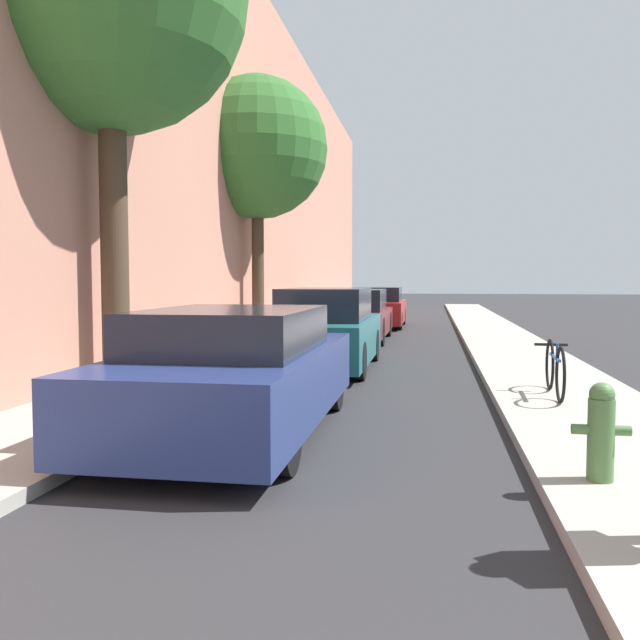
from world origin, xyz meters
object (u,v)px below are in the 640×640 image
(parked_car_teal, at_px, (327,331))
(parked_car_red, at_px, (378,308))
(bicycle, at_px, (555,369))
(fire_hydrant, at_px, (601,430))
(street_tree_far, at_px, (257,149))
(parked_car_navy, at_px, (237,373))
(parked_car_maroon, at_px, (356,316))

(parked_car_teal, height_order, parked_car_red, parked_car_teal)
(parked_car_red, distance_m, bicycle, 14.27)
(parked_car_teal, distance_m, bicycle, 4.60)
(parked_car_red, distance_m, fire_hydrant, 17.89)
(bicycle, bearing_deg, parked_car_red, 106.72)
(street_tree_far, distance_m, bicycle, 11.00)
(parked_car_teal, bearing_deg, parked_car_navy, -91.67)
(parked_car_navy, bearing_deg, street_tree_far, 103.70)
(parked_car_navy, xyz_separation_m, parked_car_red, (0.21, 16.12, -0.00))
(parked_car_teal, relative_size, bicycle, 2.44)
(parked_car_maroon, xyz_separation_m, parked_car_red, (0.16, 5.19, -0.01))
(parked_car_maroon, bearing_deg, parked_car_teal, -89.04)
(parked_car_navy, xyz_separation_m, bicycle, (3.68, 2.28, -0.18))
(bicycle, bearing_deg, parked_car_teal, 142.81)
(fire_hydrant, distance_m, bicycle, 3.79)
(fire_hydrant, bearing_deg, parked_car_maroon, 104.87)
(parked_car_maroon, bearing_deg, parked_car_red, 88.27)
(parked_car_navy, xyz_separation_m, street_tree_far, (-2.48, 10.16, 4.41))
(parked_car_maroon, xyz_separation_m, fire_hydrant, (3.30, -12.43, -0.15))
(parked_car_teal, bearing_deg, bicycle, -39.84)
(bicycle, bearing_deg, street_tree_far, 130.69)
(parked_car_navy, height_order, fire_hydrant, parked_car_navy)
(street_tree_far, bearing_deg, parked_car_red, 65.72)
(street_tree_far, bearing_deg, bicycle, -51.96)
(parked_car_red, bearing_deg, parked_car_teal, -90.32)
(parked_car_navy, distance_m, fire_hydrant, 3.68)
(parked_car_teal, xyz_separation_m, bicycle, (3.53, -2.95, -0.22))
(parked_car_red, relative_size, fire_hydrant, 5.58)
(parked_car_navy, distance_m, parked_car_red, 16.12)
(parked_car_navy, relative_size, street_tree_far, 0.67)
(parked_car_red, relative_size, bicycle, 2.43)
(parked_car_navy, relative_size, parked_car_maroon, 1.01)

